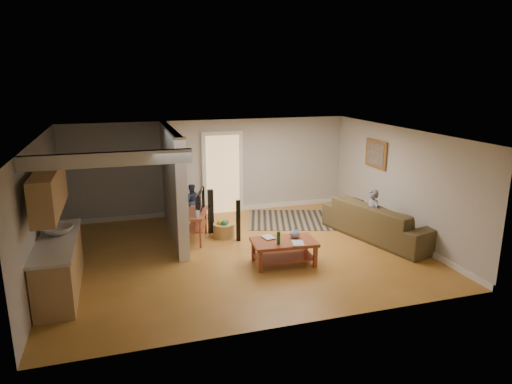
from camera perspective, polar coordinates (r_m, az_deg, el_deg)
ground at (r=9.70m, az=-1.91°, el=-7.56°), size 7.50×7.50×0.00m
room_shell at (r=9.46m, az=-8.90°, el=0.96°), size 7.54×6.02×2.52m
area_rug at (r=11.82m, az=4.80°, el=-3.47°), size 2.74×2.32×0.01m
sofa at (r=10.92m, az=15.23°, el=-5.52°), size 1.81×3.01×0.82m
coffee_table at (r=9.04m, az=3.60°, el=-6.69°), size 1.29×0.81×0.74m
tv_console at (r=10.24m, az=-7.36°, el=-2.82°), size 0.71×1.15×0.92m
speaker_left at (r=10.21m, az=-2.22°, el=-3.59°), size 0.12×0.12×0.95m
speaker_right at (r=10.74m, az=-5.68°, el=-2.42°), size 0.13×0.13×1.06m
toy_basket at (r=10.55m, az=-4.04°, el=-4.70°), size 0.49×0.49×0.43m
child at (r=10.71m, az=14.07°, el=-5.84°), size 0.29×0.44×1.18m
toddler at (r=12.08m, az=-8.01°, el=-3.18°), size 0.45×0.36×0.90m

